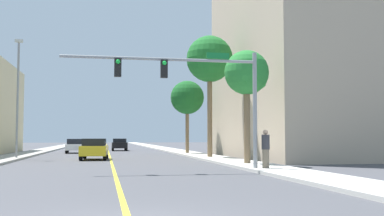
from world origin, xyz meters
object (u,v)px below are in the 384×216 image
Objects in this scene: traffic_signal_mast at (195,82)px; street_lamp at (18,92)px; palm_near at (247,74)px; car_white at (75,146)px; palm_mid at (210,60)px; car_black at (119,144)px; pedestrian at (266,149)px; car_yellow at (94,149)px; palm_far at (187,98)px.

traffic_signal_mast is 17.58m from street_lamp.
street_lamp is at bearing 144.15° from palm_near.
palm_near is 1.54× the size of car_white.
palm_mid is (-0.14, 8.79, 2.27)m from palm_near.
palm_near reaches higher than car_white.
palm_near reaches higher than car_black.
traffic_signal_mast is 5.07× the size of pedestrian.
pedestrian reaches higher than car_yellow.
car_yellow reaches higher than car_black.
palm_far is 1.50× the size of car_black.
palm_far reaches higher than car_yellow.
pedestrian is at bearing -95.76° from palm_near.
car_white is at bearing 125.92° from palm_mid.
pedestrian is at bearing -4.32° from traffic_signal_mast.
car_black is at bearing 57.41° from car_white.
palm_near is 1.54× the size of car_yellow.
car_black is (-6.11, 31.33, -4.41)m from palm_near.
car_yellow is at bearing -83.25° from car_white.
traffic_signal_mast is 2.21× the size of car_yellow.
street_lamp is at bearing 168.85° from car_yellow.
palm_mid is 24.26m from car_black.
car_black is at bearing 86.51° from car_yellow.
palm_near is 32.22m from car_black.
car_yellow is 14.82m from car_white.
car_yellow is at bearing 110.70° from traffic_signal_mast.
pedestrian is (13.71, -14.43, -3.82)m from street_lamp.
palm_mid is 1.35× the size of palm_far.
traffic_signal_mast is 28.55m from car_white.
traffic_signal_mast is at bearing -86.06° from car_black.
car_yellow is at bearing 50.81° from pedestrian.
palm_near is at bearing -35.85° from street_lamp.
car_black is 22.63m from car_yellow.
palm_mid is at bearing -75.03° from car_black.
palm_far is at bearing 18.38° from pedestrian.
street_lamp reaches higher than traffic_signal_mast.
street_lamp is 22.97m from car_black.
car_yellow is 1.00× the size of car_white.
street_lamp is 0.94× the size of palm_mid.
street_lamp is at bearing -105.90° from car_white.
street_lamp is 1.91× the size of car_black.
pedestrian is (-0.14, -21.79, -4.23)m from palm_far.
palm_far is (-0.28, 17.57, 0.12)m from palm_near.
palm_near is 13.09m from car_yellow.
car_yellow is at bearing -13.97° from street_lamp.
traffic_signal_mast reaches higher than car_yellow.
street_lamp reaches higher than car_yellow.
palm_mid is 19.35m from car_white.
palm_near is at bearing -42.97° from car_yellow.
car_black is 2.50× the size of pedestrian.
street_lamp is 2.07× the size of car_white.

